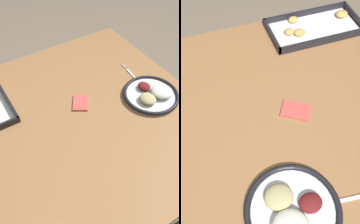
# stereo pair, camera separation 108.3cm
# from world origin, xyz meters

# --- Properties ---
(ground_plane) EXTENTS (8.00, 8.00, 0.00)m
(ground_plane) POSITION_xyz_m (0.00, 0.00, 0.00)
(ground_plane) COLOR #7A6B59
(dining_table) EXTENTS (1.18, 1.09, 0.77)m
(dining_table) POSITION_xyz_m (0.00, 0.00, 0.67)
(dining_table) COLOR olive
(dining_table) RESTS_ON ground_plane
(dinner_plate) EXTENTS (0.29, 0.29, 0.05)m
(dinner_plate) POSITION_xyz_m (-0.07, -0.34, 0.79)
(dinner_plate) COLOR silver
(dinner_plate) RESTS_ON dining_table
(fork) EXTENTS (0.19, 0.04, 0.00)m
(fork) POSITION_xyz_m (0.11, -0.36, 0.77)
(fork) COLOR silver
(fork) RESTS_ON dining_table
(napkin) EXTENTS (0.13, 0.12, 0.01)m
(napkin) POSITION_xyz_m (0.08, -0.01, 0.77)
(napkin) COLOR #CC4C47
(napkin) RESTS_ON dining_table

